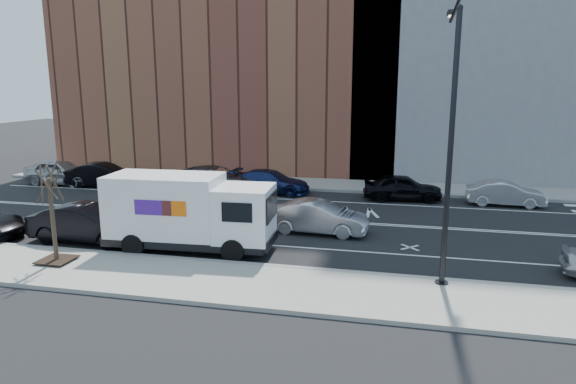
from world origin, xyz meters
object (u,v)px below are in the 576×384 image
at_px(fedex_van, 189,211).
at_px(driving_sedan, 318,217).
at_px(far_parked_a, 61,172).
at_px(far_parked_b, 103,175).

height_order(fedex_van, driving_sedan, fedex_van).
bearing_deg(fedex_van, far_parked_a, 138.94).
bearing_deg(far_parked_b, fedex_van, -142.39).
bearing_deg(far_parked_a, fedex_van, -125.66).
relative_size(fedex_van, far_parked_a, 1.41).
xyz_separation_m(far_parked_a, driving_sedan, (18.70, -7.39, -0.09)).
xyz_separation_m(fedex_van, far_parked_a, (-13.97, 10.94, -0.80)).
distance_m(fedex_van, far_parked_b, 15.35).
bearing_deg(driving_sedan, far_parked_b, 68.33).
xyz_separation_m(far_parked_a, far_parked_b, (3.20, -0.03, -0.06)).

